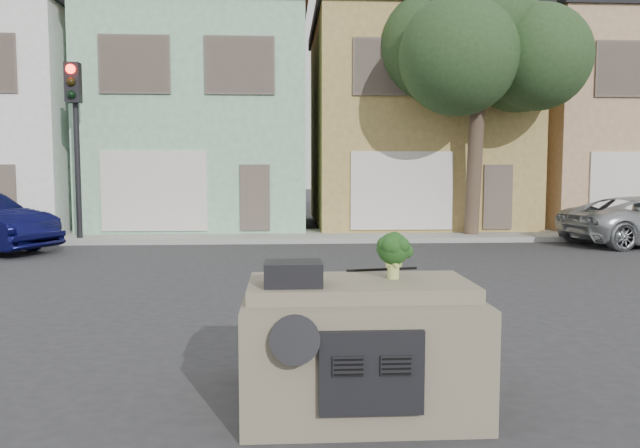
{
  "coord_description": "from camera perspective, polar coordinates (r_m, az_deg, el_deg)",
  "views": [
    {
      "loc": [
        -0.65,
        -8.49,
        2.08
      ],
      "look_at": [
        -0.14,
        0.5,
        1.3
      ],
      "focal_mm": 35.0,
      "sensor_mm": 36.0,
      "label": 1
    }
  ],
  "objects": [
    {
      "name": "sidewalk",
      "position": [
        19.1,
        -1.31,
        -1.08
      ],
      "size": [
        40.0,
        3.0,
        0.15
      ],
      "primitive_type": "cube",
      "color": "gray",
      "rests_on": "ground"
    },
    {
      "name": "townhouse_mint",
      "position": [
        23.22,
        -10.45,
        9.05
      ],
      "size": [
        7.2,
        8.2,
        7.55
      ],
      "primitive_type": "cube",
      "color": "#88C098",
      "rests_on": "ground"
    },
    {
      "name": "townhouse_tan",
      "position": [
        23.51,
        8.24,
        9.03
      ],
      "size": [
        7.2,
        8.2,
        7.55
      ],
      "primitive_type": "cube",
      "color": "#A98D4C",
      "rests_on": "ground"
    },
    {
      "name": "tree_near",
      "position": [
        19.26,
        14.08,
        11.27
      ],
      "size": [
        4.4,
        4.0,
        8.5
      ],
      "primitive_type": "cube",
      "color": "#26401F",
      "rests_on": "ground"
    },
    {
      "name": "wiper_arm",
      "position": [
        6.02,
        5.69,
        -4.15
      ],
      "size": [
        0.69,
        0.15,
        0.02
      ],
      "primitive_type": "cube",
      "rotation": [
        0.0,
        0.0,
        0.17
      ],
      "color": "black",
      "rests_on": "car_dashboard"
    },
    {
      "name": "broccoli",
      "position": [
        5.55,
        6.73,
        -2.85
      ],
      "size": [
        0.46,
        0.46,
        0.42
      ],
      "primitive_type": "cube",
      "rotation": [
        0.0,
        0.0,
        5.85
      ],
      "color": "#173813",
      "rests_on": "car_dashboard"
    },
    {
      "name": "townhouse_beige",
      "position": [
        26.06,
        24.8,
        8.23
      ],
      "size": [
        7.2,
        8.2,
        7.55
      ],
      "primitive_type": "cube",
      "color": "tan",
      "rests_on": "ground"
    },
    {
      "name": "ground_plane",
      "position": [
        8.76,
        1.09,
        -8.78
      ],
      "size": [
        120.0,
        120.0,
        0.0
      ],
      "primitive_type": "plane",
      "color": "#303033",
      "rests_on": "ground"
    },
    {
      "name": "car_dashboard",
      "position": [
        5.73,
        3.42,
        -10.43
      ],
      "size": [
        2.0,
        1.8,
        1.12
      ],
      "primitive_type": "cube",
      "color": "#726A54",
      "rests_on": "ground"
    },
    {
      "name": "traffic_signal",
      "position": [
        18.92,
        -21.41,
        6.03
      ],
      "size": [
        0.4,
        0.4,
        5.1
      ],
      "primitive_type": "cube",
      "color": "black",
      "rests_on": "ground"
    },
    {
      "name": "instrument_hump",
      "position": [
        5.21,
        -2.45,
        -4.55
      ],
      "size": [
        0.48,
        0.38,
        0.2
      ],
      "primitive_type": "cube",
      "color": "black",
      "rests_on": "car_dashboard"
    }
  ]
}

